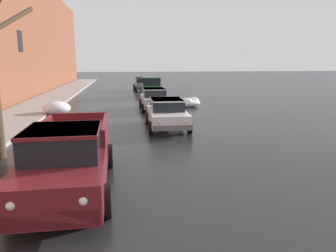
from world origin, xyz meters
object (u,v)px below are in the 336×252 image
at_px(suv_green_parked_far_down_block, 152,86).
at_px(sedan_white_parked_kerbside_close, 167,113).
at_px(pickup_truck_maroon_approaching_near_lane, 69,158).
at_px(sedan_silver_parked_kerbside_mid, 154,98).
at_px(sedan_grey_queued_behind_truck, 143,84).

bearing_deg(suv_green_parked_far_down_block, sedan_white_parked_kerbside_close, -92.12).
xyz_separation_m(pickup_truck_maroon_approaching_near_lane, suv_green_parked_far_down_block, (3.95, 20.91, 0.10)).
bearing_deg(pickup_truck_maroon_approaching_near_lane, sedan_white_parked_kerbside_close, 64.60).
bearing_deg(sedan_silver_parked_kerbside_mid, sedan_white_parked_kerbside_close, -89.92).
height_order(suv_green_parked_far_down_block, sedan_grey_queued_behind_truck, suv_green_parked_far_down_block).
distance_m(sedan_white_parked_kerbside_close, suv_green_parked_far_down_block, 13.66).
bearing_deg(sedan_grey_queued_behind_truck, suv_green_parked_far_down_block, -86.75).
xyz_separation_m(sedan_white_parked_kerbside_close, suv_green_parked_far_down_block, (0.51, 13.65, 0.24)).
xyz_separation_m(sedan_white_parked_kerbside_close, sedan_grey_queued_behind_truck, (0.15, 19.99, 0.00)).
height_order(pickup_truck_maroon_approaching_near_lane, sedan_white_parked_kerbside_close, pickup_truck_maroon_approaching_near_lane).
relative_size(pickup_truck_maroon_approaching_near_lane, sedan_grey_queued_behind_truck, 1.30).
height_order(pickup_truck_maroon_approaching_near_lane, suv_green_parked_far_down_block, suv_green_parked_far_down_block).
relative_size(sedan_white_parked_kerbside_close, sedan_grey_queued_behind_truck, 0.94).
bearing_deg(sedan_white_parked_kerbside_close, sedan_silver_parked_kerbside_mid, 90.08).
bearing_deg(sedan_grey_queued_behind_truck, sedan_white_parked_kerbside_close, -90.42).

